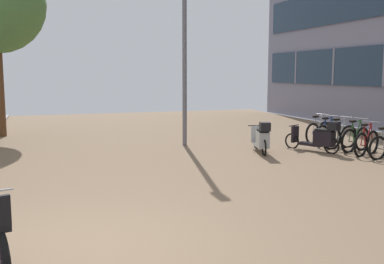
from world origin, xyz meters
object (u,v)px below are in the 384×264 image
at_px(bicycle_rack_07, 328,135).
at_px(lamp_post, 184,39).
at_px(bicycle_rack_08, 318,132).
at_px(bicycle_rack_06, 340,137).
at_px(scooter_mid, 261,138).
at_px(bicycle_rack_05, 356,139).
at_px(scooter_near, 319,137).
at_px(bicycle_rack_04, 367,143).

height_order(bicycle_rack_07, lamp_post, lamp_post).
bearing_deg(bicycle_rack_08, bicycle_rack_06, -91.45).
bearing_deg(bicycle_rack_07, scooter_mid, -167.35).
bearing_deg(lamp_post, bicycle_rack_05, -30.82).
distance_m(bicycle_rack_06, lamp_post, 5.71).
bearing_deg(scooter_near, bicycle_rack_06, 18.66).
bearing_deg(bicycle_rack_04, bicycle_rack_08, 88.99).
bearing_deg(bicycle_rack_04, bicycle_rack_06, 89.43).
xyz_separation_m(bicycle_rack_04, scooter_mid, (-2.69, 1.21, 0.09)).
height_order(bicycle_rack_04, bicycle_rack_06, bicycle_rack_06).
bearing_deg(bicycle_rack_08, bicycle_rack_07, -95.24).
bearing_deg(lamp_post, bicycle_rack_08, -11.06).
xyz_separation_m(bicycle_rack_04, scooter_near, (-0.98, 0.87, 0.08)).
xyz_separation_m(bicycle_rack_07, bicycle_rack_08, (0.06, 0.60, -0.00)).
xyz_separation_m(bicycle_rack_05, lamp_post, (-4.47, 2.67, 3.01)).
relative_size(scooter_mid, lamp_post, 0.28).
xyz_separation_m(bicycle_rack_08, scooter_near, (-1.03, -1.54, 0.08)).
bearing_deg(bicycle_rack_05, bicycle_rack_04, -99.79).
relative_size(bicycle_rack_06, bicycle_rack_08, 1.09).
bearing_deg(bicycle_rack_07, bicycle_rack_05, -84.47).
relative_size(bicycle_rack_04, scooter_near, 0.80).
distance_m(bicycle_rack_07, bicycle_rack_08, 0.60).
relative_size(bicycle_rack_07, bicycle_rack_08, 0.99).
height_order(bicycle_rack_06, bicycle_rack_07, bicycle_rack_06).
height_order(bicycle_rack_04, bicycle_rack_08, bicycle_rack_08).
relative_size(scooter_near, lamp_post, 0.27).
bearing_deg(bicycle_rack_08, bicycle_rack_05, -88.05).
bearing_deg(bicycle_rack_08, bicycle_rack_04, -91.01).
height_order(bicycle_rack_06, bicycle_rack_08, bicycle_rack_06).
xyz_separation_m(bicycle_rack_04, bicycle_rack_07, (-0.01, 1.81, 0.00)).
distance_m(bicycle_rack_04, bicycle_rack_06, 1.21).
bearing_deg(bicycle_rack_05, bicycle_rack_07, 95.53).
bearing_deg(scooter_near, bicycle_rack_08, 56.34).
height_order(bicycle_rack_08, scooter_mid, bicycle_rack_08).
bearing_deg(bicycle_rack_05, bicycle_rack_06, 98.67).
bearing_deg(bicycle_rack_06, bicycle_rack_04, -90.57).
xyz_separation_m(scooter_near, scooter_mid, (-1.71, 0.34, 0.01)).
height_order(bicycle_rack_07, scooter_near, bicycle_rack_07).
bearing_deg(lamp_post, scooter_mid, -50.85).
distance_m(bicycle_rack_04, lamp_post, 6.24).
distance_m(bicycle_rack_06, scooter_near, 1.05).
xyz_separation_m(bicycle_rack_04, bicycle_rack_05, (0.10, 0.60, 0.01)).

